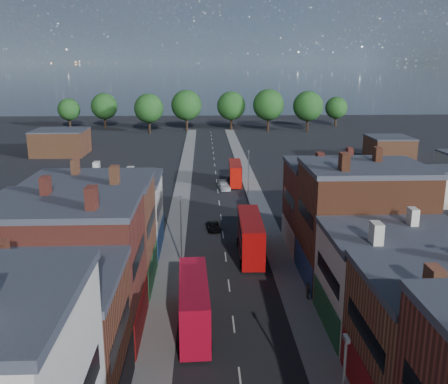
{
  "coord_description": "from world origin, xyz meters",
  "views": [
    {
      "loc": [
        -2.52,
        -24.11,
        22.63
      ],
      "look_at": [
        0.0,
        36.7,
        6.88
      ],
      "focal_mm": 40.0,
      "sensor_mm": 36.0,
      "label": 1
    }
  ],
  "objects": [
    {
      "name": "car_2",
      "position": [
        -1.2,
        41.98,
        0.55
      ],
      "size": [
        2.17,
        4.09,
        1.1
      ],
      "primitive_type": "imported",
      "rotation": [
        0.0,
        0.0,
        0.09
      ],
      "color": "black",
      "rests_on": "ground"
    },
    {
      "name": "lamp_post_3",
      "position": [
        5.2,
        60.0,
        4.7
      ],
      "size": [
        0.25,
        0.7,
        8.12
      ],
      "color": "slate",
      "rests_on": "ground"
    },
    {
      "name": "car_3",
      "position": [
        1.2,
        65.34,
        0.68
      ],
      "size": [
        2.45,
        4.88,
        1.36
      ],
      "primitive_type": "imported",
      "rotation": [
        0.0,
        0.0,
        0.12
      ],
      "color": "white",
      "rests_on": "ground"
    },
    {
      "name": "bus_2",
      "position": [
        3.5,
        69.06,
        2.27
      ],
      "size": [
        2.7,
        9.79,
        4.2
      ],
      "rotation": [
        0.0,
        0.0,
        -0.03
      ],
      "color": "#A40E07",
      "rests_on": "ground"
    },
    {
      "name": "bus_1",
      "position": [
        2.97,
        32.13,
        2.64
      ],
      "size": [
        3.06,
        11.36,
        4.88
      ],
      "rotation": [
        0.0,
        0.0,
        -0.02
      ],
      "color": "#B60A0A",
      "rests_on": "ground"
    },
    {
      "name": "lamp_post_2",
      "position": [
        -5.2,
        30.0,
        4.7
      ],
      "size": [
        0.25,
        0.7,
        8.12
      ],
      "color": "slate",
      "rests_on": "ground"
    },
    {
      "name": "pavement_west",
      "position": [
        -6.5,
        50.0,
        0.06
      ],
      "size": [
        3.0,
        200.0,
        0.12
      ],
      "primitive_type": "cube",
      "color": "gray",
      "rests_on": "ground"
    },
    {
      "name": "bus_0",
      "position": [
        -3.5,
        15.2,
        2.51
      ],
      "size": [
        3.04,
        10.86,
        4.65
      ],
      "rotation": [
        0.0,
        0.0,
        0.04
      ],
      "color": "#B40A23",
      "rests_on": "ground"
    },
    {
      "name": "ped_3",
      "position": [
        7.62,
        20.47,
        0.98
      ],
      "size": [
        0.68,
        1.08,
        1.71
      ],
      "primitive_type": "imported",
      "rotation": [
        0.0,
        0.0,
        1.81
      ],
      "color": "#57504A",
      "rests_on": "pavement_east"
    },
    {
      "name": "pavement_east",
      "position": [
        6.5,
        50.0,
        0.06
      ],
      "size": [
        3.0,
        200.0,
        0.12
      ],
      "primitive_type": "cube",
      "color": "gray",
      "rests_on": "ground"
    }
  ]
}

